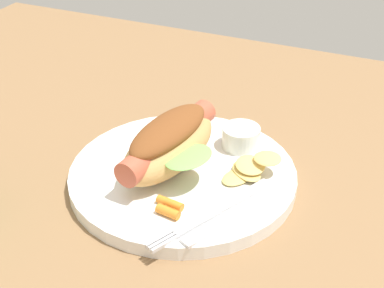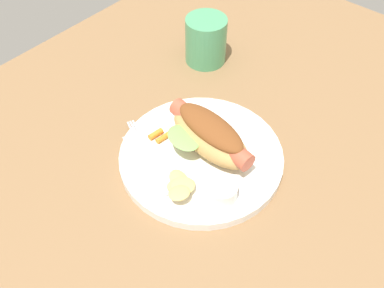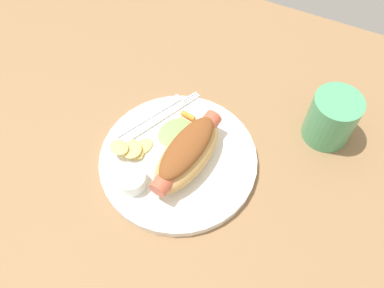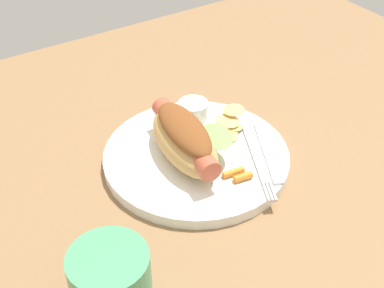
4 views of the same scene
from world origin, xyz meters
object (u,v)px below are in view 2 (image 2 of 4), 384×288
Objects in this scene: chips_pile at (181,186)px; drinking_cup at (206,40)px; carrot_garnish at (160,135)px; sauce_ramekin at (222,191)px; plate at (201,157)px; fork at (148,158)px; knife at (139,167)px; hot_dog at (210,134)px.

drinking_cup is (-27.80, -18.20, 2.06)cm from chips_pile.
chips_pile is 10.93cm from carrot_garnish.
plate is at bearing -120.36° from sauce_ramekin.
fork is 1.67× the size of drinking_cup.
drinking_cup reaches higher than chips_pile.
hot_dog is at bearing -91.36° from knife.
fork and knife have the same top height.
carrot_garnish reaches higher than fork.
plate is 8.53cm from fork.
carrot_garnish is at bearing -76.23° from plate.
drinking_cup is (-20.53, -16.06, 3.78)cm from plate.
sauce_ramekin is 0.33× the size of knife.
sauce_ramekin is at bearing 43.35° from drinking_cup.
hot_dog is at bearing -167.78° from chips_pile.
sauce_ramekin reaches higher than chips_pile.
chips_pile is at bearing -61.01° from sauce_ramekin.
sauce_ramekin is at bearing -135.04° from knife.
fork is 4.59× the size of carrot_garnish.
carrot_garnish is at bearing -44.60° from fork.
sauce_ramekin is 0.50× the size of drinking_cup.
chips_pile is (8.99, 1.95, -2.22)cm from hot_dog.
carrot_garnish is 24.11cm from drinking_cup.
chips_pile is at bearing 33.22° from drinking_cup.
carrot_garnish is (-2.56, -14.72, -0.85)cm from sauce_ramekin.
plate is 2.84× the size of drinking_cup.
drinking_cup reaches higher than knife.
sauce_ramekin is 13.43cm from knife.
sauce_ramekin reaches higher than carrot_garnish.
fork is (8.00, -5.88, -2.95)cm from hot_dog.
knife is at bearing -32.17° from plate.
hot_dog reaches higher than fork.
fork is (6.28, -5.68, 1.00)cm from plate.
plate is 8.86cm from sauce_ramekin.
carrot_garnish is (-6.66, -1.99, 0.29)cm from knife.
drinking_cup is at bearing -43.30° from fork.
hot_dog is at bearing 115.08° from carrot_garnish.
sauce_ramekin is (6.07, 7.22, -1.83)cm from hot_dog.
sauce_ramekin is 34.25cm from drinking_cup.
knife is 2.06× the size of chips_pile.
fork is at bearing -81.59° from sauce_ramekin.
carrot_garnish is at bearing -120.12° from chips_pile.
knife is (4.10, -12.74, -1.13)cm from sauce_ramekin.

